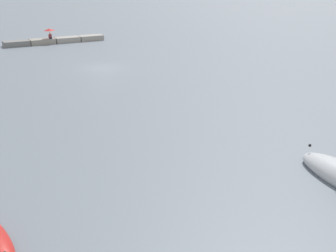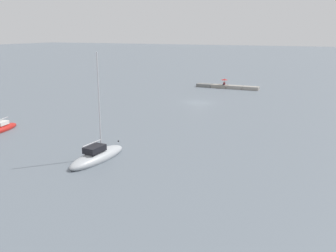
# 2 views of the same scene
# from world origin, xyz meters

# --- Properties ---
(ground_plane) EXTENTS (500.00, 500.00, 0.00)m
(ground_plane) POSITION_xyz_m (0.00, 0.00, 0.00)
(ground_plane) COLOR slate
(seawall_pier) EXTENTS (12.89, 1.71, 0.67)m
(seawall_pier) POSITION_xyz_m (0.00, -17.04, 0.33)
(seawall_pier) COLOR gray
(seawall_pier) RESTS_ON ground_plane
(person_seated_maroon_left) EXTENTS (0.44, 0.64, 0.73)m
(person_seated_maroon_left) POSITION_xyz_m (0.61, -16.83, 0.92)
(person_seated_maroon_left) COLOR #1E2333
(person_seated_maroon_left) RESTS_ON seawall_pier
(umbrella_open_red) EXTENTS (1.35, 1.35, 1.29)m
(umbrella_open_red) POSITION_xyz_m (0.60, -17.02, 1.78)
(umbrella_open_red) COLOR black
(umbrella_open_red) RESTS_ON seawall_pier
(sailboat_grey_mid) EXTENTS (2.49, 7.16, 9.98)m
(sailboat_grey_mid) POSITION_xyz_m (-1.28, 30.19, 0.35)
(sailboat_grey_mid) COLOR #ADB2B7
(sailboat_grey_mid) RESTS_ON ground_plane
(sailboat_red_far) EXTENTS (2.54, 5.64, 7.68)m
(sailboat_red_far) POSITION_xyz_m (14.90, 26.53, 0.27)
(sailboat_red_far) COLOR red
(sailboat_red_far) RESTS_ON ground_plane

